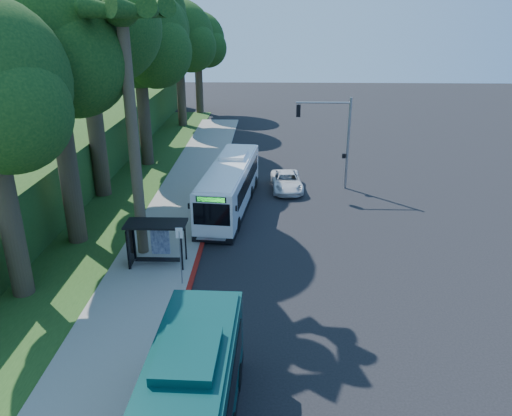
{
  "coord_description": "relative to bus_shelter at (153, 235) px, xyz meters",
  "views": [
    {
      "loc": [
        -1.06,
        -26.76,
        12.94
      ],
      "look_at": [
        -1.86,
        1.0,
        1.85
      ],
      "focal_mm": 35.0,
      "sensor_mm": 36.0,
      "label": 1
    }
  ],
  "objects": [
    {
      "name": "pickup",
      "position": [
        7.5,
        12.39,
        -1.14
      ],
      "size": [
        2.53,
        4.95,
        1.34
      ],
      "primitive_type": "imported",
      "rotation": [
        0.0,
        0.0,
        0.07
      ],
      "color": "silver",
      "rests_on": "ground"
    },
    {
      "name": "ground",
      "position": [
        7.26,
        2.86,
        -1.81
      ],
      "size": [
        140.0,
        140.0,
        0.0
      ],
      "primitive_type": "plane",
      "color": "black",
      "rests_on": "ground"
    },
    {
      "name": "red_curb",
      "position": [
        2.26,
        -1.14,
        -1.74
      ],
      "size": [
        0.25,
        30.0,
        0.13
      ],
      "primitive_type": "cube",
      "color": "maroon",
      "rests_on": "ground"
    },
    {
      "name": "stop_sign_pole",
      "position": [
        1.86,
        -2.14,
        0.28
      ],
      "size": [
        0.35,
        0.06,
        3.17
      ],
      "color": "gray",
      "rests_on": "ground"
    },
    {
      "name": "bus_shelter",
      "position": [
        0.0,
        0.0,
        0.0
      ],
      "size": [
        3.2,
        1.51,
        2.55
      ],
      "color": "black",
      "rests_on": "ground"
    },
    {
      "name": "tree_2",
      "position": [
        -4.64,
        18.84,
        8.67
      ],
      "size": [
        8.82,
        8.4,
        15.12
      ],
      "color": "#382B1E",
      "rests_on": "ground"
    },
    {
      "name": "tree_5",
      "position": [
        -3.16,
        42.84,
        7.16
      ],
      "size": [
        7.35,
        7.0,
        12.86
      ],
      "color": "#382B1E",
      "rests_on": "ground"
    },
    {
      "name": "traffic_signal_pole",
      "position": [
        11.04,
        12.86,
        2.62
      ],
      "size": [
        4.1,
        0.3,
        7.0
      ],
      "color": "gray",
      "rests_on": "ground"
    },
    {
      "name": "grass_verge",
      "position": [
        -5.74,
        7.86,
        -1.78
      ],
      "size": [
        8.0,
        70.0,
        0.06
      ],
      "primitive_type": "cube",
      "color": "#234719",
      "rests_on": "ground"
    },
    {
      "name": "tree_4",
      "position": [
        -4.14,
        34.84,
        7.92
      ],
      "size": [
        8.4,
        8.0,
        14.14
      ],
      "color": "#382B1E",
      "rests_on": "ground"
    },
    {
      "name": "tree_1",
      "position": [
        -6.12,
        10.84,
        10.92
      ],
      "size": [
        10.5,
        10.0,
        18.26
      ],
      "color": "#382B1E",
      "rests_on": "ground"
    },
    {
      "name": "tree_0",
      "position": [
        -5.14,
        2.84,
        9.4
      ],
      "size": [
        8.4,
        8.0,
        15.7
      ],
      "color": "#382B1E",
      "rests_on": "ground"
    },
    {
      "name": "white_bus",
      "position": [
        3.47,
        8.45,
        -0.11
      ],
      "size": [
        3.67,
        11.85,
        3.47
      ],
      "rotation": [
        0.0,
        0.0,
        -0.1
      ],
      "color": "white",
      "rests_on": "ground"
    },
    {
      "name": "palm_tree",
      "position": [
        -0.94,
        1.36,
        10.57
      ],
      "size": [
        4.2,
        4.2,
        14.4
      ],
      "color": "#4C3F2D",
      "rests_on": "ground"
    },
    {
      "name": "sidewalk",
      "position": [
        -0.04,
        2.86,
        -1.75
      ],
      "size": [
        4.5,
        70.0,
        0.12
      ],
      "primitive_type": "cube",
      "color": "gray",
      "rests_on": "ground"
    },
    {
      "name": "tree_3",
      "position": [
        -6.62,
        26.84,
        10.17
      ],
      "size": [
        10.08,
        9.6,
        17.28
      ],
      "color": "#382B1E",
      "rests_on": "ground"
    }
  ]
}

